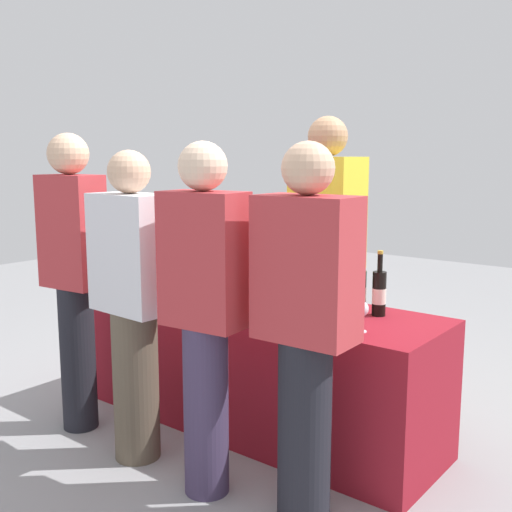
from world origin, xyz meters
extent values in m
plane|color=gray|center=(0.00, 0.00, 0.00)|extent=(12.00, 12.00, 0.00)
cube|color=maroon|center=(0.00, 0.00, 0.36)|extent=(2.08, 0.64, 0.72)
cylinder|color=black|center=(-0.76, 0.09, 0.83)|extent=(0.07, 0.07, 0.23)
cylinder|color=black|center=(-0.76, 0.09, 0.98)|extent=(0.03, 0.03, 0.08)
cylinder|color=black|center=(-0.76, 0.09, 1.03)|extent=(0.03, 0.03, 0.02)
cylinder|color=silver|center=(-0.76, 0.09, 0.82)|extent=(0.07, 0.07, 0.08)
cylinder|color=black|center=(-0.50, 0.14, 0.84)|extent=(0.07, 0.07, 0.24)
cylinder|color=black|center=(-0.50, 0.14, 1.00)|extent=(0.03, 0.03, 0.08)
cylinder|color=black|center=(-0.50, 0.14, 1.05)|extent=(0.03, 0.03, 0.02)
cylinder|color=silver|center=(-0.50, 0.14, 0.83)|extent=(0.07, 0.07, 0.08)
cylinder|color=black|center=(-0.13, 0.11, 0.84)|extent=(0.07, 0.07, 0.24)
cylinder|color=black|center=(-0.13, 0.11, 0.99)|extent=(0.03, 0.03, 0.07)
cylinder|color=maroon|center=(-0.13, 0.11, 1.04)|extent=(0.03, 0.03, 0.02)
cylinder|color=silver|center=(-0.13, 0.11, 0.83)|extent=(0.07, 0.07, 0.08)
cylinder|color=black|center=(-0.03, 0.11, 0.84)|extent=(0.08, 0.08, 0.23)
cylinder|color=black|center=(-0.03, 0.11, 1.00)|extent=(0.03, 0.03, 0.09)
cylinder|color=maroon|center=(-0.03, 0.11, 1.05)|extent=(0.03, 0.03, 0.02)
cylinder|color=silver|center=(-0.03, 0.11, 0.83)|extent=(0.08, 0.08, 0.08)
cylinder|color=black|center=(0.29, 0.14, 0.84)|extent=(0.07, 0.07, 0.23)
cylinder|color=black|center=(0.29, 0.14, 0.99)|extent=(0.03, 0.03, 0.08)
cylinder|color=black|center=(0.29, 0.14, 1.04)|extent=(0.03, 0.03, 0.02)
cylinder|color=silver|center=(0.29, 0.14, 0.83)|extent=(0.07, 0.07, 0.08)
cylinder|color=black|center=(0.48, 0.08, 0.83)|extent=(0.08, 0.08, 0.21)
cylinder|color=black|center=(0.48, 0.08, 0.97)|extent=(0.03, 0.03, 0.08)
cylinder|color=maroon|center=(0.48, 0.08, 1.02)|extent=(0.03, 0.03, 0.02)
cylinder|color=silver|center=(0.48, 0.08, 0.82)|extent=(0.08, 0.08, 0.07)
cylinder|color=black|center=(0.57, 0.11, 0.83)|extent=(0.07, 0.07, 0.22)
cylinder|color=black|center=(0.57, 0.11, 0.97)|extent=(0.03, 0.03, 0.07)
cylinder|color=maroon|center=(0.57, 0.11, 1.02)|extent=(0.03, 0.03, 0.02)
cylinder|color=silver|center=(0.57, 0.11, 0.82)|extent=(0.08, 0.08, 0.08)
cylinder|color=black|center=(0.67, 0.14, 0.83)|extent=(0.07, 0.07, 0.22)
cylinder|color=black|center=(0.67, 0.14, 0.99)|extent=(0.03, 0.03, 0.09)
cylinder|color=gold|center=(0.67, 0.14, 1.04)|extent=(0.03, 0.03, 0.02)
cylinder|color=silver|center=(0.67, 0.14, 0.82)|extent=(0.07, 0.07, 0.08)
cylinder|color=silver|center=(-0.48, -0.16, 0.72)|extent=(0.06, 0.06, 0.00)
cylinder|color=silver|center=(-0.48, -0.16, 0.76)|extent=(0.01, 0.01, 0.07)
sphere|color=silver|center=(-0.48, -0.16, 0.83)|extent=(0.07, 0.07, 0.07)
cylinder|color=silver|center=(-0.39, -0.17, 0.72)|extent=(0.07, 0.07, 0.00)
cylinder|color=silver|center=(-0.39, -0.17, 0.76)|extent=(0.01, 0.01, 0.07)
sphere|color=silver|center=(-0.39, -0.17, 0.83)|extent=(0.07, 0.07, 0.07)
sphere|color=#590C19|center=(-0.39, -0.17, 0.82)|extent=(0.04, 0.04, 0.04)
cylinder|color=silver|center=(-0.21, -0.09, 0.72)|extent=(0.07, 0.07, 0.00)
cylinder|color=silver|center=(-0.21, -0.09, 0.76)|extent=(0.01, 0.01, 0.07)
sphere|color=silver|center=(-0.21, -0.09, 0.82)|extent=(0.06, 0.06, 0.06)
cylinder|color=silver|center=(-0.03, -0.05, 0.72)|extent=(0.06, 0.06, 0.00)
cylinder|color=silver|center=(-0.03, -0.05, 0.76)|extent=(0.01, 0.01, 0.07)
sphere|color=silver|center=(-0.03, -0.05, 0.83)|extent=(0.07, 0.07, 0.07)
sphere|color=#590C19|center=(-0.03, -0.05, 0.82)|extent=(0.04, 0.04, 0.04)
cylinder|color=silver|center=(0.57, -0.14, 0.72)|extent=(0.06, 0.06, 0.00)
cylinder|color=silver|center=(0.57, -0.14, 0.76)|extent=(0.01, 0.01, 0.06)
sphere|color=silver|center=(0.57, -0.14, 0.82)|extent=(0.06, 0.06, 0.06)
sphere|color=#590C19|center=(0.57, -0.14, 0.80)|extent=(0.04, 0.04, 0.04)
cylinder|color=silver|center=(0.74, -0.17, 0.72)|extent=(0.06, 0.06, 0.00)
cylinder|color=silver|center=(0.74, -0.17, 0.76)|extent=(0.01, 0.01, 0.07)
sphere|color=silver|center=(0.74, -0.17, 0.83)|extent=(0.07, 0.07, 0.07)
sphere|color=#590C19|center=(0.74, -0.17, 0.82)|extent=(0.04, 0.04, 0.04)
cylinder|color=brown|center=(0.12, 0.52, 0.43)|extent=(0.23, 0.23, 0.86)
cube|color=yellow|center=(0.12, 0.52, 1.18)|extent=(0.45, 0.29, 0.64)
sphere|color=tan|center=(0.12, 0.52, 1.62)|extent=(0.23, 0.23, 0.23)
cylinder|color=black|center=(-0.76, -0.62, 0.40)|extent=(0.19, 0.19, 0.80)
cube|color=#B23338|center=(-0.76, -0.62, 1.11)|extent=(0.37, 0.23, 0.60)
sphere|color=#D8AD8C|center=(-0.76, -0.62, 1.52)|extent=(0.22, 0.22, 0.22)
cylinder|color=brown|center=(-0.24, -0.66, 0.38)|extent=(0.23, 0.23, 0.76)
cube|color=silver|center=(-0.24, -0.66, 1.04)|extent=(0.42, 0.24, 0.57)
sphere|color=#D8AD8C|center=(-0.24, -0.66, 1.43)|extent=(0.21, 0.21, 0.21)
cylinder|color=#3F3351|center=(0.25, -0.68, 0.39)|extent=(0.20, 0.20, 0.78)
cube|color=#B23338|center=(0.25, -0.68, 1.07)|extent=(0.39, 0.24, 0.58)
sphere|color=beige|center=(0.25, -0.68, 1.46)|extent=(0.21, 0.21, 0.21)
cylinder|color=black|center=(0.71, -0.57, 0.39)|extent=(0.22, 0.22, 0.77)
cube|color=#B23338|center=(0.71, -0.57, 1.07)|extent=(0.41, 0.24, 0.58)
sphere|color=#D8AD8C|center=(0.71, -0.57, 1.46)|extent=(0.21, 0.21, 0.21)
cube|color=white|center=(-0.86, 0.88, 0.38)|extent=(0.64, 0.08, 0.77)
camera|label=1|loc=(2.04, -2.58, 1.51)|focal=43.35mm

